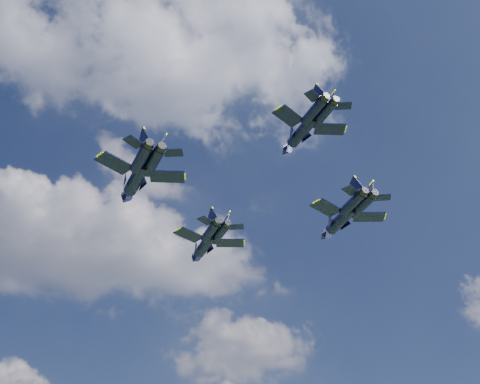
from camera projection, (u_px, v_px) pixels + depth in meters
name	position (u px, v px, depth m)	size (l,w,h in m)	color
jet_lead	(204.00, 246.00, 112.22)	(13.35, 17.94, 4.22)	black
jet_left	(136.00, 180.00, 91.67)	(13.44, 18.26, 4.30)	black
jet_right	(340.00, 220.00, 102.93)	(13.62, 18.18, 4.28)	black
jet_slot	(301.00, 132.00, 82.94)	(10.68, 14.50, 3.41)	black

